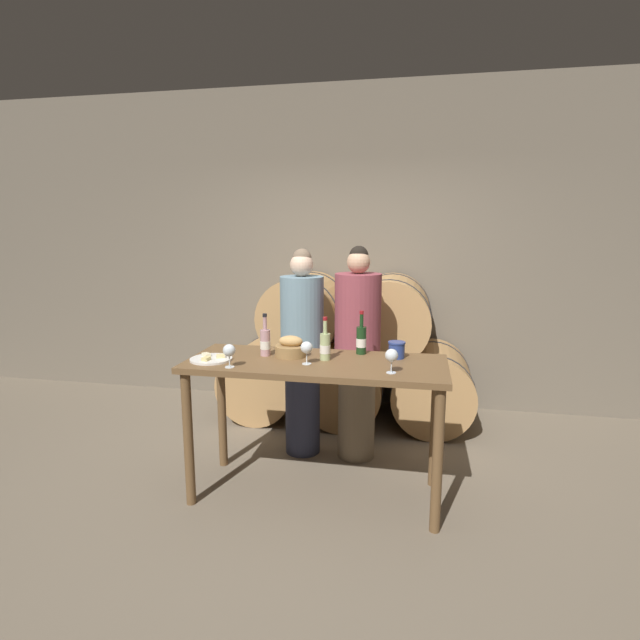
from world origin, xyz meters
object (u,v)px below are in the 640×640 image
(tasting_table, at_px, (316,381))
(wine_bottle_white, at_px, (325,346))
(person_right, at_px, (357,354))
(cheese_plate, at_px, (211,359))
(blue_crock, at_px, (397,349))
(wine_glass_center, at_px, (392,356))
(bread_basket, at_px, (291,348))
(wine_bottle_rose, at_px, (265,342))
(wine_glass_far_left, at_px, (229,351))
(wine_glass_left, at_px, (307,348))
(person_left, at_px, (302,352))
(wine_bottle_red, at_px, (361,340))

(tasting_table, height_order, wine_bottle_white, wine_bottle_white)
(wine_bottle_white, bearing_deg, person_right, 76.45)
(tasting_table, height_order, cheese_plate, cheese_plate)
(blue_crock, bearing_deg, wine_glass_center, -92.29)
(person_right, relative_size, bread_basket, 7.70)
(person_right, distance_m, cheese_plate, 1.17)
(wine_bottle_rose, relative_size, bread_basket, 1.34)
(cheese_plate, relative_size, wine_glass_far_left, 1.86)
(wine_glass_left, relative_size, wine_glass_center, 1.00)
(person_left, bearing_deg, wine_glass_center, -47.70)
(person_left, relative_size, cheese_plate, 5.96)
(person_left, xyz_separation_m, wine_glass_center, (0.75, -0.82, 0.22))
(cheese_plate, bearing_deg, wine_glass_center, -3.23)
(person_left, height_order, wine_bottle_white, person_left)
(person_right, xyz_separation_m, wine_bottle_white, (-0.14, -0.59, 0.19))
(person_left, height_order, blue_crock, person_left)
(wine_bottle_red, bearing_deg, tasting_table, -137.19)
(tasting_table, relative_size, wine_bottle_rose, 5.84)
(wine_glass_center, bearing_deg, cheese_plate, 176.77)
(wine_glass_far_left, bearing_deg, wine_bottle_white, 28.18)
(wine_bottle_red, height_order, wine_glass_center, wine_bottle_red)
(wine_bottle_red, height_order, blue_crock, wine_bottle_red)
(blue_crock, bearing_deg, cheese_plate, -166.14)
(wine_bottle_rose, bearing_deg, wine_bottle_red, 15.28)
(person_right, height_order, bread_basket, person_right)
(wine_bottle_rose, height_order, wine_glass_center, wine_bottle_rose)
(wine_bottle_rose, xyz_separation_m, wine_glass_center, (0.87, -0.26, 0.01))
(wine_glass_center, bearing_deg, bread_basket, 158.57)
(blue_crock, height_order, wine_glass_far_left, wine_glass_far_left)
(tasting_table, bearing_deg, cheese_plate, -170.57)
(person_right, bearing_deg, person_left, 180.00)
(person_left, height_order, wine_bottle_rose, person_left)
(blue_crock, bearing_deg, wine_bottle_white, -163.32)
(person_left, bearing_deg, wine_glass_far_left, -106.14)
(wine_bottle_red, relative_size, cheese_plate, 1.09)
(wine_bottle_rose, height_order, bread_basket, wine_bottle_rose)
(bread_basket, bearing_deg, wine_bottle_white, -11.00)
(wine_bottle_rose, relative_size, wine_glass_left, 1.96)
(person_left, height_order, wine_glass_far_left, person_left)
(person_left, xyz_separation_m, blue_crock, (0.76, -0.46, 0.17))
(tasting_table, xyz_separation_m, cheese_plate, (-0.69, -0.11, 0.14))
(tasting_table, relative_size, cheese_plate, 6.14)
(wine_bottle_white, xyz_separation_m, cheese_plate, (-0.74, -0.16, -0.09))
(person_right, relative_size, wine_bottle_red, 5.54)
(blue_crock, xyz_separation_m, wine_glass_far_left, (-1.02, -0.44, 0.05))
(person_right, xyz_separation_m, wine_bottle_red, (0.07, -0.39, 0.20))
(wine_bottle_white, xyz_separation_m, wine_glass_left, (-0.10, -0.13, 0.01))
(wine_glass_far_left, bearing_deg, cheese_plate, 142.89)
(person_left, distance_m, wine_bottle_white, 0.70)
(tasting_table, bearing_deg, wine_bottle_red, 42.81)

